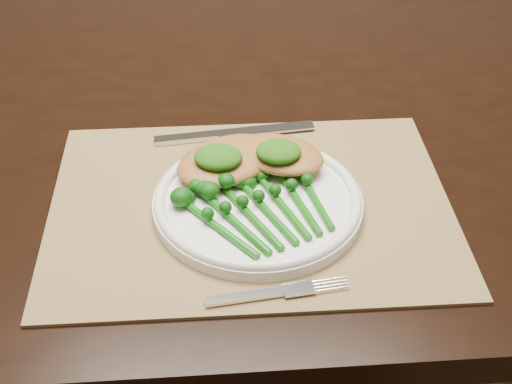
# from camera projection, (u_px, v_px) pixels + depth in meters

# --- Properties ---
(dining_table) EXTENTS (1.70, 1.10, 0.75)m
(dining_table) POSITION_uv_depth(u_px,v_px,m) (216.00, 297.00, 1.24)
(dining_table) COLOR black
(dining_table) RESTS_ON ground
(placemat) EXTENTS (0.52, 0.41, 0.00)m
(placemat) POSITION_uv_depth(u_px,v_px,m) (251.00, 205.00, 0.85)
(placemat) COLOR olive
(placemat) RESTS_ON dining_table
(dinner_plate) EXTENTS (0.25, 0.25, 0.02)m
(dinner_plate) POSITION_uv_depth(u_px,v_px,m) (258.00, 201.00, 0.84)
(dinner_plate) COLOR white
(dinner_plate) RESTS_ON placemat
(knife) EXTENTS (0.22, 0.07, 0.01)m
(knife) POSITION_uv_depth(u_px,v_px,m) (219.00, 135.00, 0.96)
(knife) COLOR silver
(knife) RESTS_ON placemat
(fork) EXTENTS (0.15, 0.05, 0.00)m
(fork) POSITION_uv_depth(u_px,v_px,m) (287.00, 291.00, 0.73)
(fork) COLOR silver
(fork) RESTS_ON placemat
(chicken_fillet_left) EXTENTS (0.16, 0.16, 0.03)m
(chicken_fillet_left) POSITION_uv_depth(u_px,v_px,m) (227.00, 160.00, 0.87)
(chicken_fillet_left) COLOR #AB6E31
(chicken_fillet_left) RESTS_ON dinner_plate
(chicken_fillet_right) EXTENTS (0.14, 0.12, 0.02)m
(chicken_fillet_right) POSITION_uv_depth(u_px,v_px,m) (278.00, 154.00, 0.87)
(chicken_fillet_right) COLOR #AB6E31
(chicken_fillet_right) RESTS_ON dinner_plate
(pesto_dollop_left) EXTENTS (0.06, 0.05, 0.02)m
(pesto_dollop_left) POSITION_uv_depth(u_px,v_px,m) (218.00, 157.00, 0.85)
(pesto_dollop_left) COLOR #174509
(pesto_dollop_left) RESTS_ON chicken_fillet_left
(pesto_dollop_right) EXTENTS (0.05, 0.05, 0.02)m
(pesto_dollop_right) POSITION_uv_depth(u_px,v_px,m) (279.00, 151.00, 0.85)
(pesto_dollop_right) COLOR #174509
(pesto_dollop_right) RESTS_ON chicken_fillet_right
(broccolini_bundle) EXTENTS (0.21, 0.21, 0.04)m
(broccolini_bundle) POSITION_uv_depth(u_px,v_px,m) (267.00, 211.00, 0.81)
(broccolini_bundle) COLOR #0F5A0B
(broccolini_bundle) RESTS_ON dinner_plate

